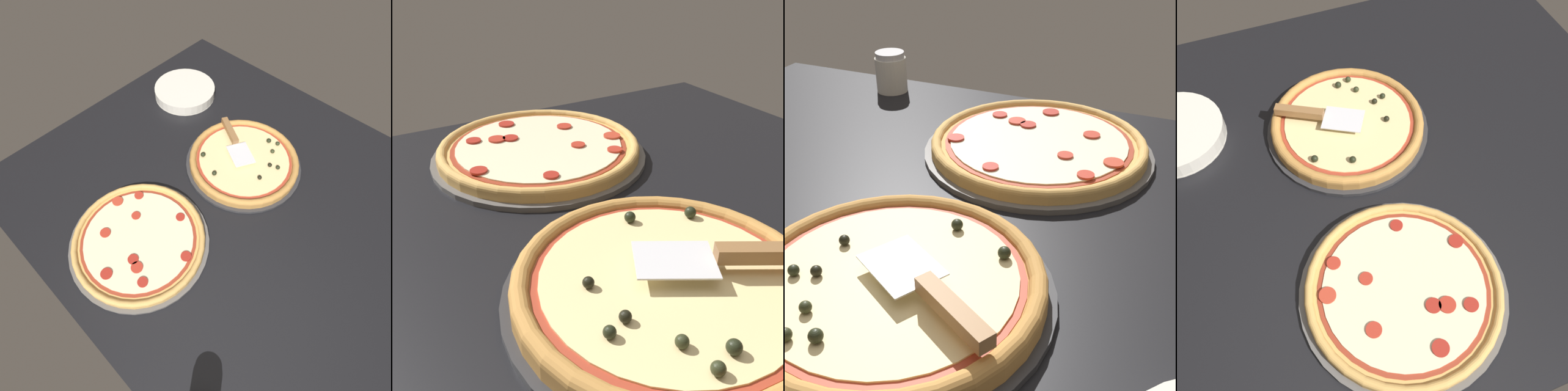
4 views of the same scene
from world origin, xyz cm
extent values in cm
cube|color=black|center=(0.00, 0.00, -1.80)|extent=(141.53, 122.94, 3.60)
cylinder|color=#2D2D30|center=(4.94, -11.53, 0.50)|extent=(41.29, 41.29, 1.00)
cylinder|color=#B77F3D|center=(4.94, -11.53, 2.02)|extent=(38.82, 38.82, 2.04)
torus|color=#B77F3D|center=(4.94, -11.53, 3.04)|extent=(38.82, 38.82, 2.40)
cylinder|color=#A33823|center=(4.94, -11.53, 3.12)|extent=(33.74, 33.74, 0.15)
cylinder|color=beige|center=(4.94, -11.53, 3.24)|extent=(31.83, 31.83, 0.40)
sphere|color=black|center=(-3.73, -14.86, 4.17)|extent=(1.46, 1.46, 1.46)
sphere|color=black|center=(7.97, 1.06, 4.27)|extent=(1.65, 1.65, 1.65)
sphere|color=#282D19|center=(-0.77, -20.62, 4.19)|extent=(1.50, 1.50, 1.50)
sphere|color=black|center=(3.17, -23.83, 4.28)|extent=(1.69, 1.69, 1.69)
sphere|color=black|center=(16.33, -2.40, 4.31)|extent=(1.73, 1.73, 1.73)
sphere|color=black|center=(-6.38, -15.87, 4.18)|extent=(1.47, 1.47, 1.47)
sphere|color=black|center=(-4.37, -8.10, 4.17)|extent=(1.46, 1.46, 1.46)
cylinder|color=#565451|center=(9.03, 34.39, 0.50)|extent=(42.96, 42.96, 1.00)
cylinder|color=tan|center=(9.03, 34.39, 1.77)|extent=(40.38, 40.38, 1.53)
torus|color=tan|center=(9.03, 34.39, 2.53)|extent=(40.38, 40.38, 1.90)
cylinder|color=maroon|center=(9.03, 34.39, 2.61)|extent=(35.10, 35.10, 0.15)
cylinder|color=beige|center=(9.03, 34.39, 2.73)|extent=(33.11, 33.11, 0.40)
cylinder|color=maroon|center=(-1.93, 42.42, 3.13)|extent=(3.00, 3.00, 0.40)
cylinder|color=#AD2D1E|center=(15.48, 29.82, 3.13)|extent=(2.82, 2.82, 0.40)
cylinder|color=maroon|center=(-5.43, 28.75, 3.13)|extent=(3.14, 3.14, 0.40)
cylinder|color=maroon|center=(5.09, 39.89, 3.13)|extent=(3.15, 3.15, 0.40)
cylinder|color=#B73823|center=(23.90, 30.40, 3.13)|extent=(3.50, 3.50, 0.40)
cylinder|color=#AD2D1E|center=(2.47, 40.73, 3.13)|extent=(3.47, 3.47, 0.40)
cylinder|color=maroon|center=(4.93, 20.64, 3.13)|extent=(2.80, 2.80, 0.40)
cylinder|color=#AD2D1E|center=(17.76, 40.15, 3.13)|extent=(3.19, 3.19, 0.40)
cylinder|color=#AD2D1E|center=(20.54, 24.20, 3.13)|extent=(2.92, 2.92, 0.40)
cylinder|color=maroon|center=(7.34, 47.83, 3.13)|extent=(3.39, 3.39, 0.40)
cube|color=silver|center=(6.17, -10.88, 5.29)|extent=(12.27, 11.35, 0.24)
cube|color=olive|center=(15.79, -16.39, 6.17)|extent=(11.75, 8.02, 2.00)
cylinder|color=silver|center=(-34.19, 53.04, 4.08)|extent=(7.39, 7.39, 8.17)
cylinder|color=silver|center=(-34.19, 53.04, 8.87)|extent=(6.80, 6.80, 1.40)
camera|label=1|loc=(-30.07, 50.91, 87.30)|focal=28.00mm
camera|label=2|loc=(-25.37, -43.88, 39.83)|focal=42.00mm
camera|label=3|loc=(35.64, -55.12, 46.85)|focal=50.00mm
camera|label=4|loc=(27.29, 64.08, 90.35)|focal=42.00mm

